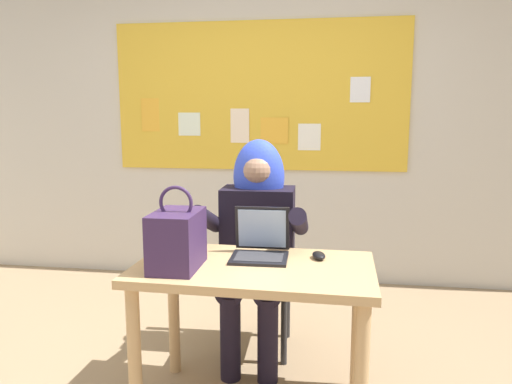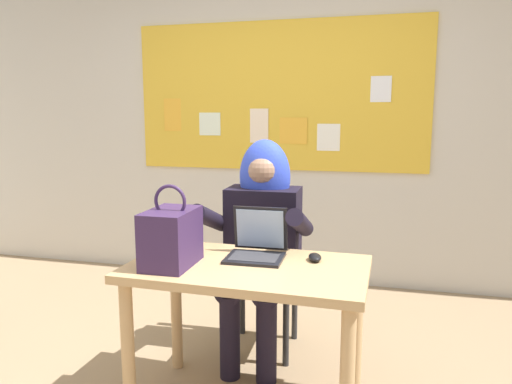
# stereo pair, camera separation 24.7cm
# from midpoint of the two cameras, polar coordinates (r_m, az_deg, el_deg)

# --- Properties ---
(wall_back_bulletin) EXTENTS (6.57, 2.08, 2.73)m
(wall_back_bulletin) POSITION_cam_midpoint_polar(r_m,az_deg,el_deg) (4.04, -1.33, 8.78)
(wall_back_bulletin) COLOR beige
(wall_back_bulletin) RESTS_ON ground
(desk_main) EXTENTS (1.12, 0.66, 0.72)m
(desk_main) POSITION_cam_midpoint_polar(r_m,az_deg,el_deg) (2.28, -3.40, -11.39)
(desk_main) COLOR tan
(desk_main) RESTS_ON ground
(chair_at_desk) EXTENTS (0.43, 0.43, 0.91)m
(chair_at_desk) POSITION_cam_midpoint_polar(r_m,az_deg,el_deg) (2.95, -2.04, -8.37)
(chair_at_desk) COLOR black
(chair_at_desk) RESTS_ON ground
(person_costumed) EXTENTS (0.60, 0.61, 1.26)m
(person_costumed) POSITION_cam_midpoint_polar(r_m,az_deg,el_deg) (2.76, -2.49, -4.58)
(person_costumed) COLOR black
(person_costumed) RESTS_ON ground
(laptop) EXTENTS (0.28, 0.27, 0.24)m
(laptop) POSITION_cam_midpoint_polar(r_m,az_deg,el_deg) (2.35, -2.50, -6.48)
(laptop) COLOR black
(laptop) RESTS_ON desk_main
(computer_mouse) EXTENTS (0.08, 0.12, 0.03)m
(computer_mouse) POSITION_cam_midpoint_polar(r_m,az_deg,el_deg) (2.33, 4.46, -7.56)
(computer_mouse) COLOR black
(computer_mouse) RESTS_ON desk_main
(handbag) EXTENTS (0.20, 0.30, 0.38)m
(handbag) POSITION_cam_midpoint_polar(r_m,az_deg,el_deg) (2.22, -12.56, -5.52)
(handbag) COLOR #38234C
(handbag) RESTS_ON desk_main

